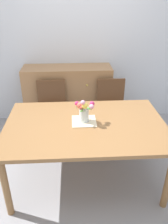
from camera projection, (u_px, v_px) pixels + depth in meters
name	position (u px, v px, depth m)	size (l,w,h in m)	color
ground_plane	(85.00, 175.00, 2.84)	(12.00, 12.00, 0.00)	#939399
back_wall	(79.00, 37.00, 3.60)	(7.00, 0.10, 2.80)	silver
dining_table	(86.00, 129.00, 2.53)	(1.77, 1.17, 0.75)	olive
chair_left	(52.00, 107.00, 3.39)	(0.42, 0.42, 0.90)	brown
chair_right	(111.00, 105.00, 3.44)	(0.42, 0.42, 0.90)	brown
dresser	(68.00, 96.00, 3.77)	(1.40, 0.47, 1.00)	#9E7047
placemat	(84.00, 121.00, 2.53)	(0.27, 0.27, 0.01)	beige
flower_vase	(84.00, 110.00, 2.45)	(0.22, 0.19, 0.28)	silver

